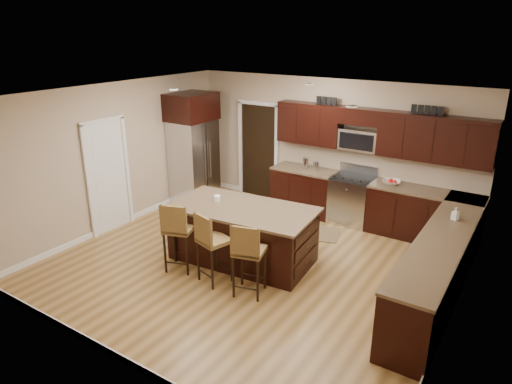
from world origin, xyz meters
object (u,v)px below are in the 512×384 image
Objects in this scene: stool_left at (177,229)px; stool_mid at (210,240)px; refrigerator at (193,148)px; island at (243,235)px; range at (352,199)px; stool_right at (248,252)px.

stool_left reaches higher than stool_mid.
refrigerator reaches higher than stool_mid.
stool_left is at bearing -131.85° from island.
range is 1.00× the size of stool_right.
refrigerator is at bearing -166.88° from range.
stool_mid is 0.99× the size of stool_right.
island is at bearing 34.05° from stool_left.
stool_right is 0.47× the size of refrigerator.
island is at bearing -110.51° from range.
refrigerator reaches higher than stool_left.
island is 1.09m from stool_left.
island is at bearing -34.35° from refrigerator.
stool_left reaches higher than stool_right.
stool_right is (0.67, -0.84, 0.27)m from island.
range is at bearing 13.12° from refrigerator.
refrigerator is (-3.30, -0.77, 0.73)m from range.
refrigerator is (-1.77, 2.48, 0.50)m from stool_left.
island is 2.17× the size of stool_right.
stool_left is 1.02× the size of stool_right.
stool_left is at bearing 164.59° from stool_right.
range is 3.27m from stool_right.
range is 1.00× the size of stool_mid.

